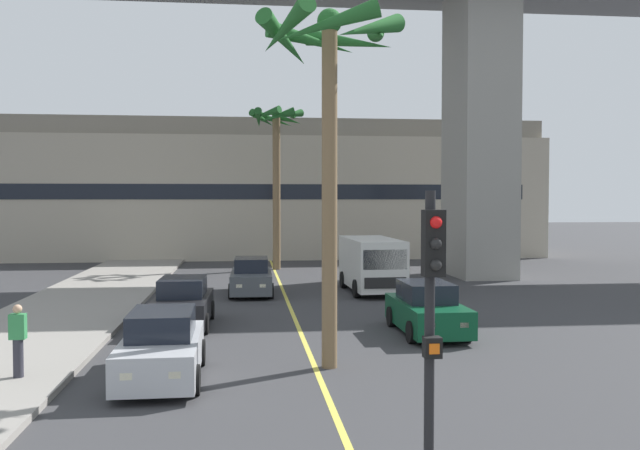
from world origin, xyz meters
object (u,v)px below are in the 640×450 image
object	(u,v)px
car_queue_second	(427,310)
delivery_van	(371,263)
car_queue_third	(251,278)
car_queue_fourth	(162,348)
pedestrian_mid_block	(18,339)
car_queue_front	(182,304)
traffic_light_median_near	(431,319)
palm_tree_near_median	(329,76)
palm_tree_mid_median	(276,143)

from	to	relation	value
car_queue_second	delivery_van	distance (m)	9.15
car_queue_third	delivery_van	world-z (taller)	delivery_van
car_queue_fourth	pedestrian_mid_block	xyz separation A→B (m)	(-3.12, 0.01, 0.28)
car_queue_front	car_queue_second	size ratio (longest dim) A/B	1.00
car_queue_front	traffic_light_median_near	world-z (taller)	traffic_light_median_near
car_queue_front	car_queue_third	world-z (taller)	same
delivery_van	pedestrian_mid_block	size ratio (longest dim) A/B	3.27
car_queue_fourth	delivery_van	distance (m)	15.50
car_queue_third	palm_tree_near_median	size ratio (longest dim) A/B	0.48
car_queue_second	car_queue_third	world-z (taller)	same
car_queue_front	palm_tree_mid_median	distance (m)	18.86
car_queue_third	pedestrian_mid_block	bearing A→B (deg)	-111.28
car_queue_second	car_queue_third	bearing A→B (deg)	119.96
car_queue_second	palm_tree_mid_median	size ratio (longest dim) A/B	0.44
car_queue_third	car_queue_fourth	xyz separation A→B (m)	(-2.16, -13.54, 0.00)
traffic_light_median_near	palm_tree_near_median	world-z (taller)	palm_tree_near_median
car_queue_third	pedestrian_mid_block	distance (m)	14.52
car_queue_front	palm_tree_near_median	bearing A→B (deg)	-54.94
traffic_light_median_near	palm_tree_near_median	distance (m)	9.67
car_queue_second	traffic_light_median_near	xyz separation A→B (m)	(-3.36, -12.42, 1.99)
car_queue_front	traffic_light_median_near	size ratio (longest dim) A/B	0.99
car_queue_second	car_queue_third	xyz separation A→B (m)	(-5.22, 9.06, 0.00)
car_queue_second	palm_tree_mid_median	world-z (taller)	palm_tree_mid_median
car_queue_front	car_queue_third	size ratio (longest dim) A/B	1.00
car_queue_front	pedestrian_mid_block	size ratio (longest dim) A/B	2.55
car_queue_front	pedestrian_mid_block	xyz separation A→B (m)	(-3.00, -6.43, 0.28)
traffic_light_median_near	car_queue_third	bearing A→B (deg)	94.95
car_queue_front	delivery_van	distance (m)	10.39
car_queue_third	traffic_light_median_near	bearing A→B (deg)	-85.05
palm_tree_mid_median	traffic_light_median_near	bearing A→B (deg)	-89.46
car_queue_second	pedestrian_mid_block	world-z (taller)	pedestrian_mid_block
delivery_van	palm_tree_near_median	xyz separation A→B (m)	(-3.47, -12.91, 5.76)
car_queue_front	pedestrian_mid_block	world-z (taller)	pedestrian_mid_block
car_queue_front	car_queue_third	xyz separation A→B (m)	(2.27, 7.10, 0.00)
car_queue_third	delivery_van	xyz separation A→B (m)	(5.23, 0.07, 0.57)
car_queue_second	palm_tree_near_median	xyz separation A→B (m)	(-3.46, -3.78, 6.32)
traffic_light_median_near	pedestrian_mid_block	world-z (taller)	traffic_light_median_near
car_queue_third	palm_tree_near_median	bearing A→B (deg)	-82.20
delivery_van	palm_tree_near_median	size ratio (longest dim) A/B	0.61
car_queue_fourth	pedestrian_mid_block	world-z (taller)	pedestrian_mid_block
car_queue_front	delivery_van	world-z (taller)	delivery_van
car_queue_second	car_queue_fourth	bearing A→B (deg)	-148.72
delivery_van	palm_tree_near_median	bearing A→B (deg)	-105.06
car_queue_fourth	delivery_van	xyz separation A→B (m)	(7.38, 13.61, 0.57)
car_queue_front	palm_tree_mid_median	world-z (taller)	palm_tree_mid_median
delivery_van	pedestrian_mid_block	bearing A→B (deg)	-127.66
car_queue_front	car_queue_fourth	world-z (taller)	same
delivery_van	car_queue_third	bearing A→B (deg)	-179.19
car_queue_fourth	palm_tree_near_median	size ratio (longest dim) A/B	0.48
car_queue_third	pedestrian_mid_block	size ratio (longest dim) A/B	2.55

